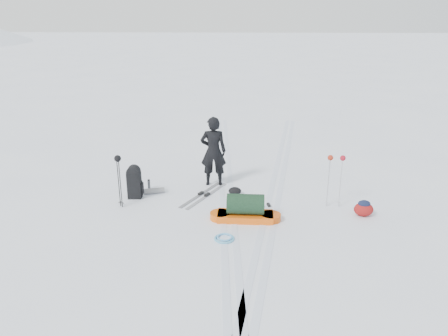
% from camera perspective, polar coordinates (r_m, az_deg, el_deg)
% --- Properties ---
extents(ground, '(200.00, 200.00, 0.00)m').
position_cam_1_polar(ground, '(10.89, 0.44, -4.68)').
color(ground, white).
rests_on(ground, ground).
extents(ski_tracks, '(3.38, 17.97, 0.01)m').
position_cam_1_polar(ski_tracks, '(11.68, 3.64, -2.95)').
color(ski_tracks, silver).
rests_on(ski_tracks, ground).
extents(skier, '(0.71, 0.48, 1.91)m').
position_cam_1_polar(skier, '(11.77, -1.40, 2.19)').
color(skier, black).
rests_on(skier, ground).
extents(pulk_sled, '(1.63, 0.55, 0.62)m').
position_cam_1_polar(pulk_sled, '(9.99, 2.81, -5.52)').
color(pulk_sled, '#F25C0E').
rests_on(pulk_sled, ground).
extents(expedition_rucksack, '(0.88, 0.59, 0.87)m').
position_cam_1_polar(expedition_rucksack, '(11.33, -11.31, -1.89)').
color(expedition_rucksack, black).
rests_on(expedition_rucksack, ground).
extents(ski_poles_black, '(0.17, 0.16, 1.32)m').
position_cam_1_polar(ski_poles_black, '(10.63, -13.67, 0.40)').
color(ski_poles_black, black).
rests_on(ski_poles_black, ground).
extents(ski_poles_silver, '(0.42, 0.15, 1.31)m').
position_cam_1_polar(ski_poles_silver, '(10.68, 14.43, 0.53)').
color(ski_poles_silver, '#B2B4B9').
rests_on(ski_poles_silver, ground).
extents(touring_skis_grey, '(1.10, 1.84, 0.07)m').
position_cam_1_polar(touring_skis_grey, '(11.37, -2.64, -3.52)').
color(touring_skis_grey, '#9C9EA5').
rests_on(touring_skis_grey, ground).
extents(touring_skis_white, '(0.59, 1.72, 0.06)m').
position_cam_1_polar(touring_skis_white, '(10.77, 5.40, -4.97)').
color(touring_skis_white, silver).
rests_on(touring_skis_white, ground).
extents(rope_coil, '(0.55, 0.55, 0.05)m').
position_cam_1_polar(rope_coil, '(9.26, 0.06, -9.12)').
color(rope_coil, '#54A9CE').
rests_on(rope_coil, ground).
extents(small_daypack, '(0.55, 0.50, 0.39)m').
position_cam_1_polar(small_daypack, '(10.70, 17.78, -5.05)').
color(small_daypack, maroon).
rests_on(small_daypack, ground).
extents(thermos_pair, '(0.24, 0.22, 0.29)m').
position_cam_1_polar(thermos_pair, '(11.86, -10.26, -2.21)').
color(thermos_pair, slate).
rests_on(thermos_pair, ground).
extents(stuff_sack, '(0.39, 0.32, 0.21)m').
position_cam_1_polar(stuff_sack, '(11.37, 1.43, -3.03)').
color(stuff_sack, black).
rests_on(stuff_sack, ground).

